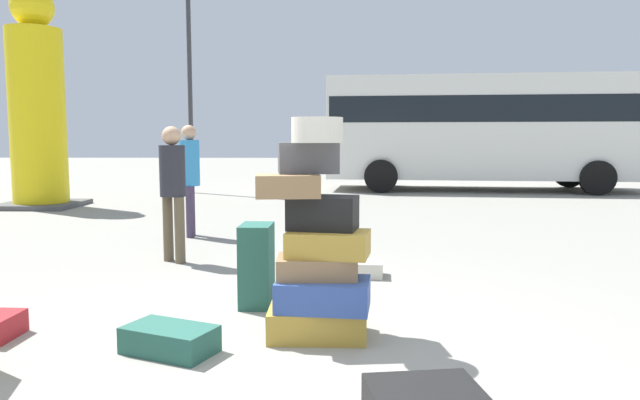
# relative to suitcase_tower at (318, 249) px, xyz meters

# --- Properties ---
(ground_plane) EXTENTS (80.00, 80.00, 0.00)m
(ground_plane) POSITION_rel_suitcase_tower_xyz_m (-0.11, -0.32, -0.65)
(ground_plane) COLOR gray
(suitcase_tower) EXTENTS (0.87, 0.69, 1.62)m
(suitcase_tower) POSITION_rel_suitcase_tower_xyz_m (0.00, 0.00, 0.00)
(suitcase_tower) COLOR #B28C33
(suitcase_tower) RESTS_ON ground
(suitcase_teal_white_trunk) EXTENTS (0.28, 0.40, 0.72)m
(suitcase_teal_white_trunk) POSITION_rel_suitcase_tower_xyz_m (-0.56, 0.77, -0.29)
(suitcase_teal_white_trunk) COLOR #26594C
(suitcase_teal_white_trunk) RESTS_ON ground
(suitcase_cream_right_side) EXTENTS (0.71, 0.39, 0.16)m
(suitcase_cream_right_side) POSITION_rel_suitcase_tower_xyz_m (0.29, 1.91, -0.57)
(suitcase_cream_right_side) COLOR beige
(suitcase_cream_right_side) RESTS_ON ground
(suitcase_teal_upright_blue) EXTENTS (0.70, 0.56, 0.18)m
(suitcase_teal_upright_blue) POSITION_rel_suitcase_tower_xyz_m (-1.00, -0.40, -0.56)
(suitcase_teal_upright_blue) COLOR #26594C
(suitcase_teal_upright_blue) RESTS_ON ground
(person_bearded_onlooker) EXTENTS (0.30, 0.30, 1.61)m
(person_bearded_onlooker) POSITION_rel_suitcase_tower_xyz_m (-1.79, 2.57, 0.30)
(person_bearded_onlooker) COLOR brown
(person_bearded_onlooker) RESTS_ON ground
(person_tourist_with_camera) EXTENTS (0.30, 0.34, 1.66)m
(person_tourist_with_camera) POSITION_rel_suitcase_tower_xyz_m (-2.04, 4.40, 0.33)
(person_tourist_with_camera) COLOR #3F334C
(person_tourist_with_camera) RESTS_ON ground
(yellow_dummy_statue) EXTENTS (1.57, 1.57, 4.62)m
(yellow_dummy_statue) POSITION_rel_suitcase_tower_xyz_m (-6.18, 8.12, 1.41)
(yellow_dummy_statue) COLOR yellow
(yellow_dummy_statue) RESTS_ON ground
(parked_bus) EXTENTS (8.75, 3.37, 3.15)m
(parked_bus) POSITION_rel_suitcase_tower_xyz_m (4.24, 12.56, 1.18)
(parked_bus) COLOR silver
(parked_bus) RESTS_ON ground
(lamp_post) EXTENTS (0.36, 0.36, 5.65)m
(lamp_post) POSITION_rel_suitcase_tower_xyz_m (-3.74, 11.47, 3.08)
(lamp_post) COLOR #333338
(lamp_post) RESTS_ON ground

